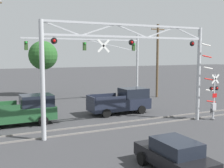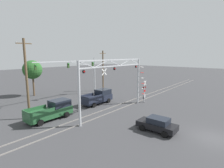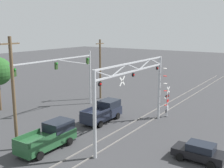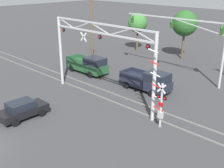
% 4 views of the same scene
% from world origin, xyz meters
% --- Properties ---
extents(ground_plane, '(200.00, 200.00, 0.00)m').
position_xyz_m(ground_plane, '(0.00, 0.00, 0.00)').
color(ground_plane, '#38383A').
extents(rail_track_near, '(80.00, 0.08, 0.10)m').
position_xyz_m(rail_track_near, '(0.00, 12.17, 0.05)').
color(rail_track_near, gray).
rests_on(rail_track_near, ground_plane).
extents(rail_track_far, '(80.00, 0.08, 0.10)m').
position_xyz_m(rail_track_far, '(0.00, 13.60, 0.05)').
color(rail_track_far, gray).
rests_on(rail_track_far, ground_plane).
extents(crossing_gantry, '(12.38, 0.30, 7.21)m').
position_xyz_m(crossing_gantry, '(-0.01, 11.89, 4.68)').
color(crossing_gantry, '#B7BABF').
rests_on(crossing_gantry, ground_plane).
extents(crossing_signal_mast, '(1.88, 0.35, 6.00)m').
position_xyz_m(crossing_signal_mast, '(7.07, 11.34, 1.95)').
color(crossing_signal_mast, '#B7BABF').
rests_on(crossing_signal_mast, ground_plane).
extents(traffic_signal_span, '(12.73, 0.39, 7.29)m').
position_xyz_m(traffic_signal_span, '(3.55, 22.50, 5.11)').
color(traffic_signal_span, '#B7BABF').
rests_on(traffic_signal_span, ground_plane).
extents(pickup_truck_lead, '(5.43, 2.27, 2.16)m').
position_xyz_m(pickup_truck_lead, '(1.89, 16.71, 1.05)').
color(pickup_truck_lead, '#1E2333').
rests_on(pickup_truck_lead, ground_plane).
extents(pickup_truck_following, '(5.57, 2.27, 2.16)m').
position_xyz_m(pickup_truck_following, '(-6.74, 16.32, 1.05)').
color(pickup_truck_following, '#23512D').
rests_on(pickup_truck_following, ground_plane).
extents(sedan_waiting, '(2.02, 3.98, 1.47)m').
position_xyz_m(sedan_waiting, '(-1.85, 4.77, 0.75)').
color(sedan_waiting, black).
rests_on(sedan_waiting, ground_plane).
extents(utility_pole_left, '(1.80, 0.28, 9.67)m').
position_xyz_m(utility_pole_left, '(-8.48, 18.50, 4.98)').
color(utility_pole_left, brown).
rests_on(utility_pole_left, ground_plane).
extents(utility_pole_right, '(1.80, 0.28, 8.69)m').
position_xyz_m(utility_pole_right, '(9.98, 23.06, 4.49)').
color(utility_pole_right, brown).
rests_on(utility_pole_right, ground_plane).
extents(background_tree_beyond_span, '(3.53, 3.53, 6.80)m').
position_xyz_m(background_tree_beyond_span, '(-2.10, 30.01, 5.00)').
color(background_tree_beyond_span, brown).
rests_on(background_tree_beyond_span, ground_plane).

